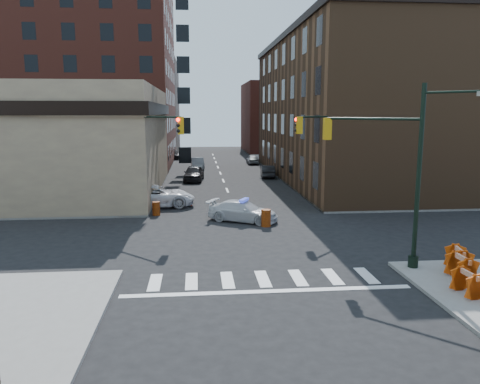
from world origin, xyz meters
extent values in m
plane|color=black|center=(0.00, 0.00, 0.00)|extent=(140.00, 140.00, 0.00)
cube|color=gray|center=(-23.00, 32.75, 0.07)|extent=(34.00, 54.50, 0.15)
cube|color=gray|center=(23.00, 32.75, 0.07)|extent=(34.00, 54.50, 0.15)
cube|color=tan|center=(-17.00, 16.50, 4.50)|extent=(22.00, 22.00, 9.00)
cube|color=maroon|center=(-18.50, 40.00, 12.00)|extent=(25.00, 25.00, 24.00)
cube|color=#523621|center=(13.00, 22.50, 7.00)|extent=(14.00, 34.00, 14.00)
cube|color=brown|center=(-16.00, 62.00, 8.00)|extent=(20.00, 18.00, 16.00)
cube|color=maroon|center=(14.00, 58.00, 6.00)|extent=(16.00, 16.00, 12.00)
cylinder|color=black|center=(6.80, -6.30, 4.15)|extent=(0.20, 0.20, 8.00)
cylinder|color=black|center=(6.80, -6.30, 0.40)|extent=(0.44, 0.44, 0.50)
cylinder|color=black|center=(5.21, -4.71, 6.65)|extent=(3.27, 3.27, 0.12)
cube|color=#BF8C0C|center=(3.62, -3.12, 6.15)|extent=(0.35, 0.35, 1.05)
sphere|color=#FF0C05|center=(3.77, -2.96, 6.50)|extent=(0.22, 0.22, 0.22)
sphere|color=black|center=(3.77, -2.96, 6.17)|extent=(0.22, 0.22, 0.22)
sphere|color=black|center=(3.77, -2.96, 5.84)|extent=(0.22, 0.22, 0.22)
cylinder|color=black|center=(7.65, -7.15, 7.75)|extent=(1.91, 1.91, 0.10)
cylinder|color=black|center=(-6.80, 6.30, 4.15)|extent=(0.20, 0.20, 8.00)
cylinder|color=black|center=(-6.80, 6.30, 0.40)|extent=(0.44, 0.44, 0.50)
cylinder|color=black|center=(-5.21, 4.71, 6.65)|extent=(3.27, 3.27, 0.12)
cube|color=#BF8C0C|center=(-3.62, 3.12, 6.15)|extent=(0.35, 0.35, 1.05)
sphere|color=#FF0C05|center=(-3.77, 2.96, 6.50)|extent=(0.22, 0.22, 0.22)
sphere|color=black|center=(-3.77, 2.96, 6.17)|extent=(0.22, 0.22, 0.22)
sphere|color=black|center=(-3.77, 2.96, 5.84)|extent=(0.22, 0.22, 0.22)
cylinder|color=black|center=(6.80, 6.30, 4.15)|extent=(0.20, 0.20, 8.00)
cylinder|color=black|center=(6.80, 6.30, 0.40)|extent=(0.44, 0.44, 0.50)
cylinder|color=black|center=(5.21, 4.71, 6.65)|extent=(3.27, 3.27, 0.12)
cube|color=#BF8C0C|center=(3.62, 3.12, 6.15)|extent=(0.35, 0.35, 1.05)
sphere|color=#FF0C05|center=(3.46, 3.27, 6.50)|extent=(0.22, 0.22, 0.22)
sphere|color=black|center=(3.46, 3.27, 6.17)|extent=(0.22, 0.22, 0.22)
sphere|color=black|center=(3.46, 3.27, 5.84)|extent=(0.22, 0.22, 0.22)
cylinder|color=black|center=(7.50, 26.00, 1.45)|extent=(0.24, 0.24, 2.60)
sphere|color=#955815|center=(7.50, 26.00, 3.50)|extent=(3.00, 3.00, 3.00)
cylinder|color=black|center=(7.50, 34.00, 1.45)|extent=(0.24, 0.24, 2.60)
sphere|color=#955815|center=(7.50, 34.00, 3.50)|extent=(3.00, 3.00, 3.00)
imported|color=silver|center=(0.20, 3.86, 0.66)|extent=(4.90, 3.69, 1.32)
imported|color=white|center=(-5.80, 9.13, 0.81)|extent=(6.04, 3.21, 1.62)
imported|color=black|center=(-3.01, 22.13, 0.79)|extent=(2.30, 4.79, 1.58)
imported|color=gray|center=(-2.60, 32.36, 0.70)|extent=(1.72, 4.35, 1.41)
imported|color=black|center=(-5.50, 45.61, 0.65)|extent=(1.92, 4.51, 1.30)
imported|color=black|center=(4.91, 24.12, 0.65)|extent=(1.71, 4.05, 1.30)
imported|color=gray|center=(4.90, 37.52, 0.63)|extent=(1.57, 3.75, 1.27)
imported|color=black|center=(-7.56, 6.00, 0.96)|extent=(0.64, 0.47, 1.63)
imported|color=black|center=(-8.61, 7.29, 0.97)|extent=(0.92, 0.79, 1.64)
imported|color=#212731|center=(-12.87, 8.83, 1.07)|extent=(1.17, 0.87, 1.84)
cylinder|color=#D53E0A|center=(1.49, 2.34, 0.53)|extent=(0.67, 0.67, 1.05)
cylinder|color=orange|center=(-5.50, 6.16, 0.47)|extent=(0.64, 0.64, 0.93)
camera|label=1|loc=(-2.72, -25.42, 6.94)|focal=35.00mm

